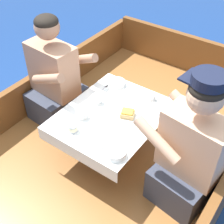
% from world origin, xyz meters
% --- Properties ---
extents(ground_plane, '(60.00, 60.00, 0.00)m').
position_xyz_m(ground_plane, '(0.00, 0.00, 0.00)').
color(ground_plane, navy).
extents(boat_deck, '(1.84, 3.09, 0.30)m').
position_xyz_m(boat_deck, '(0.00, 0.00, 0.15)').
color(boat_deck, brown).
rests_on(boat_deck, ground_plane).
extents(gunwale_port, '(0.06, 3.09, 0.34)m').
position_xyz_m(gunwale_port, '(-0.89, 0.00, 0.46)').
color(gunwale_port, brown).
rests_on(gunwale_port, boat_deck).
extents(gunwale_starboard, '(0.06, 3.09, 0.34)m').
position_xyz_m(gunwale_starboard, '(0.89, 0.00, 0.46)').
color(gunwale_starboard, brown).
rests_on(gunwale_starboard, boat_deck).
extents(bow_coaming, '(1.72, 0.06, 0.39)m').
position_xyz_m(bow_coaming, '(0.00, 1.51, 0.49)').
color(bow_coaming, brown).
rests_on(bow_coaming, boat_deck).
extents(cockpit_table, '(0.68, 0.84, 0.37)m').
position_xyz_m(cockpit_table, '(0.00, 0.08, 0.63)').
color(cockpit_table, '#B2B2B7').
rests_on(cockpit_table, boat_deck).
extents(person_port, '(0.54, 0.47, 0.94)m').
position_xyz_m(person_port, '(-0.64, 0.15, 0.67)').
color(person_port, '#333847').
rests_on(person_port, boat_deck).
extents(person_starboard, '(0.56, 0.50, 0.99)m').
position_xyz_m(person_starboard, '(0.64, 0.03, 0.70)').
color(person_starboard, '#333847').
rests_on(person_starboard, boat_deck).
extents(plate_sandwich, '(0.22, 0.22, 0.01)m').
position_xyz_m(plate_sandwich, '(0.11, 0.12, 0.67)').
color(plate_sandwich, white).
rests_on(plate_sandwich, cockpit_table).
extents(plate_bread, '(0.20, 0.20, 0.01)m').
position_xyz_m(plate_bread, '(0.06, -0.20, 0.67)').
color(plate_bread, white).
rests_on(plate_bread, cockpit_table).
extents(sandwich, '(0.12, 0.11, 0.05)m').
position_xyz_m(sandwich, '(0.11, 0.12, 0.70)').
color(sandwich, tan).
rests_on(sandwich, plate_sandwich).
extents(bowl_port_near, '(0.13, 0.13, 0.04)m').
position_xyz_m(bowl_port_near, '(-0.18, 0.40, 0.69)').
color(bowl_port_near, white).
rests_on(bowl_port_near, cockpit_table).
extents(bowl_starboard_near, '(0.13, 0.13, 0.04)m').
position_xyz_m(bowl_starboard_near, '(0.25, -0.23, 0.69)').
color(bowl_starboard_near, white).
rests_on(bowl_starboard_near, cockpit_table).
extents(coffee_cup_port, '(0.10, 0.07, 0.05)m').
position_xyz_m(coffee_cup_port, '(0.14, 0.40, 0.69)').
color(coffee_cup_port, white).
rests_on(coffee_cup_port, cockpit_table).
extents(coffee_cup_starboard, '(0.10, 0.07, 0.07)m').
position_xyz_m(coffee_cup_starboard, '(-0.17, 0.12, 0.70)').
color(coffee_cup_starboard, white).
rests_on(coffee_cup_starboard, cockpit_table).
extents(coffee_cup_center, '(0.11, 0.08, 0.07)m').
position_xyz_m(coffee_cup_center, '(-0.16, -0.08, 0.70)').
color(coffee_cup_center, white).
rests_on(coffee_cup_center, cockpit_table).
extents(tin_can, '(0.07, 0.07, 0.05)m').
position_xyz_m(tin_can, '(-0.11, -0.22, 0.69)').
color(tin_can, silver).
rests_on(tin_can, cockpit_table).
extents(utensil_fork_starboard, '(0.02, 0.17, 0.00)m').
position_xyz_m(utensil_fork_starboard, '(-0.23, 0.28, 0.67)').
color(utensil_fork_starboard, silver).
rests_on(utensil_fork_starboard, cockpit_table).
extents(utensil_spoon_starboard, '(0.04, 0.17, 0.01)m').
position_xyz_m(utensil_spoon_starboard, '(0.28, 0.38, 0.67)').
color(utensil_spoon_starboard, silver).
rests_on(utensil_spoon_starboard, cockpit_table).
extents(utensil_spoon_port, '(0.16, 0.09, 0.01)m').
position_xyz_m(utensil_spoon_port, '(-0.16, -0.18, 0.67)').
color(utensil_spoon_port, silver).
rests_on(utensil_spoon_port, cockpit_table).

